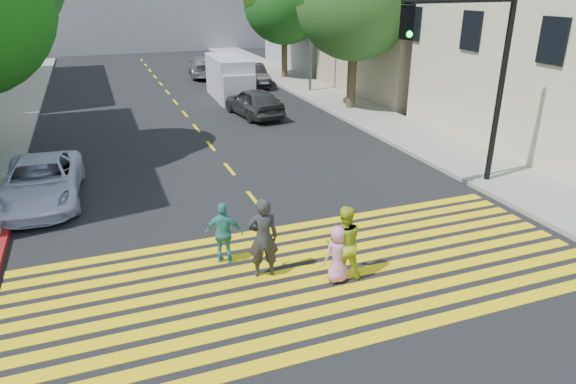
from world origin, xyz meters
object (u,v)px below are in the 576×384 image
white_van (230,79)px  dark_car_near (254,102)px  pedestrian_woman (344,243)px  dark_car_parked (253,75)px  traffic_signal (478,64)px  pedestrian_extra (224,233)px  pedestrian_child (338,254)px  pedestrian_man (263,238)px  silver_car (204,66)px  white_sedan (41,181)px

white_van → dark_car_near: bearing=-88.0°
pedestrian_woman → dark_car_parked: pedestrian_woman is taller
dark_car_parked → traffic_signal: size_ratio=0.68×
pedestrian_extra → pedestrian_woman: bearing=166.7°
dark_car_parked → white_van: (-2.35, -3.32, 0.42)m
pedestrian_child → pedestrian_woman: bearing=-159.0°
dark_car_near → dark_car_parked: (2.36, 7.83, -0.03)m
pedestrian_child → pedestrian_extra: size_ratio=0.88×
pedestrian_child → dark_car_parked: (5.16, 23.20, 0.02)m
pedestrian_extra → pedestrian_man: bearing=148.1°
silver_car → dark_car_parked: silver_car is taller
white_van → traffic_signal: (3.41, -16.28, 2.90)m
white_sedan → white_van: (9.26, 12.63, 0.45)m
pedestrian_child → traffic_signal: bearing=-155.6°
pedestrian_woman → white_sedan: pedestrian_woman is taller
pedestrian_extra → white_van: 18.84m
pedestrian_woman → silver_car: bearing=-82.6°
white_van → traffic_signal: size_ratio=0.81×
dark_car_parked → pedestrian_extra: bearing=-104.9°
white_van → traffic_signal: 16.88m
pedestrian_woman → white_sedan: (-6.64, 7.16, -0.21)m
pedestrian_extra → pedestrian_child: bearing=162.9°
pedestrian_man → pedestrian_child: bearing=160.9°
dark_car_near → white_sedan: bearing=33.5°
pedestrian_extra → traffic_signal: 9.17m
pedestrian_man → white_van: 19.55m
white_sedan → dark_car_near: bearing=44.0°
white_van → pedestrian_child: bearing=-95.9°
pedestrian_woman → pedestrian_child: size_ratio=1.31×
pedestrian_man → dark_car_parked: pedestrian_man is taller
pedestrian_man → white_sedan: bearing=-42.9°
pedestrian_extra → dark_car_near: pedestrian_extra is taller
silver_car → white_van: bearing=95.0°
dark_car_near → traffic_signal: (3.41, -11.76, 3.29)m
dark_car_near → dark_car_parked: dark_car_near is taller
dark_car_parked → white_sedan: bearing=-122.2°
pedestrian_woman → silver_car: 27.99m
dark_car_near → traffic_signal: size_ratio=0.68×
pedestrian_child → white_sedan: (-6.45, 7.25, -0.01)m
pedestrian_man → pedestrian_extra: bearing=-43.7°
white_sedan → traffic_signal: traffic_signal is taller
white_sedan → traffic_signal: (12.67, -3.65, 3.35)m
pedestrian_woman → white_van: (2.62, 19.79, 0.24)m
pedestrian_child → pedestrian_extra: (-2.15, 1.71, 0.09)m
dark_car_near → silver_car: 12.58m
pedestrian_woman → white_van: white_van is taller
pedestrian_woman → pedestrian_extra: size_ratio=1.14×
pedestrian_man → pedestrian_woman: (1.66, -0.71, -0.08)m
pedestrian_child → pedestrian_man: bearing=-34.2°
white_sedan → traffic_signal: bearing=-13.3°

